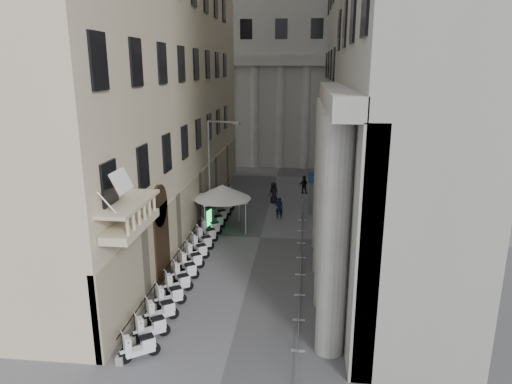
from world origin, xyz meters
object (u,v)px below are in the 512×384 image
Objects in this scene: pedestrian_b at (304,184)px; pedestrian_a at (279,208)px; security_tent at (228,194)px; info_kiosk at (207,220)px; scooter_0 at (141,359)px; street_lamp at (213,164)px.

pedestrian_a is at bearing 84.76° from pedestrian_b.
info_kiosk is (-1.44, -0.82, -1.83)m from security_tent.
info_kiosk reaches higher than scooter_0.
security_tent is at bearing 31.21° from pedestrian_a.
scooter_0 is 0.86× the size of pedestrian_a.
security_tent is 5.21m from pedestrian_a.
info_kiosk is at bearing 68.45° from pedestrian_b.
info_kiosk is at bearing -150.34° from security_tent.
security_tent is 0.53× the size of street_lamp.
scooter_0 is at bearing -94.06° from security_tent.
street_lamp is (-1.36, 1.21, 1.92)m from security_tent.
info_kiosk is 13.87m from pedestrian_b.
scooter_0 is at bearing -72.99° from street_lamp.
pedestrian_a is at bearing -48.48° from scooter_0.
security_tent is at bearing 72.33° from pedestrian_b.
pedestrian_a is (4.91, 2.05, -3.91)m from street_lamp.
street_lamp is at bearing -33.89° from scooter_0.
info_kiosk is 1.17× the size of pedestrian_a.
scooter_0 is 0.19× the size of street_lamp.
info_kiosk is 1.18× the size of pedestrian_b.
info_kiosk is (-0.08, -2.03, -3.75)m from street_lamp.
security_tent reaches higher than pedestrian_b.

